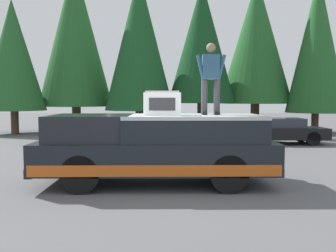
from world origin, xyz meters
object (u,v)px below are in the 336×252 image
object	(u,v)px
pickup_truck	(156,148)
compressor_unit	(162,103)
parked_car_black	(279,131)
person_on_truck_bed	(211,77)

from	to	relation	value
pickup_truck	compressor_unit	xyz separation A→B (m)	(-0.14, -0.15, 1.05)
compressor_unit	parked_car_black	xyz separation A→B (m)	(7.95, -5.27, -1.35)
parked_car_black	person_on_truck_bed	bearing A→B (deg)	151.92
compressor_unit	parked_car_black	world-z (taller)	compressor_unit
person_on_truck_bed	compressor_unit	bearing A→B (deg)	101.29
pickup_truck	compressor_unit	bearing A→B (deg)	-132.02
person_on_truck_bed	pickup_truck	bearing A→B (deg)	94.12
pickup_truck	parked_car_black	size ratio (longest dim) A/B	1.35
compressor_unit	person_on_truck_bed	xyz separation A→B (m)	(0.23, -1.15, 0.62)
person_on_truck_bed	parked_car_black	distance (m)	8.97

